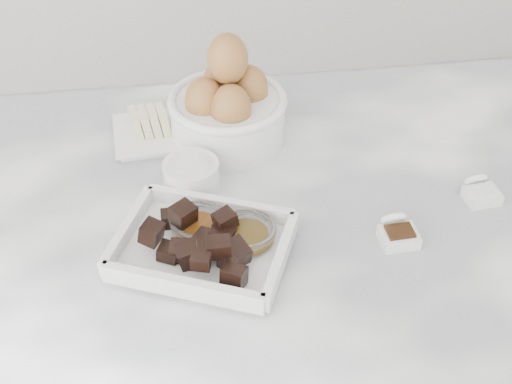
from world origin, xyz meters
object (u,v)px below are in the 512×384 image
at_px(butter_plate, 152,129).
at_px(salt_spoon, 481,191).
at_px(egg_bowl, 228,106).
at_px(chocolate_dish, 202,242).
at_px(vanilla_spoon, 398,232).
at_px(sugar_ramekin, 191,176).
at_px(honey_bowl, 247,236).
at_px(zest_bowl, 199,226).

xyz_separation_m(butter_plate, salt_spoon, (0.46, -0.22, -0.01)).
bearing_deg(egg_bowl, chocolate_dish, -103.66).
bearing_deg(salt_spoon, vanilla_spoon, -155.23).
relative_size(sugar_ramekin, egg_bowl, 0.43).
bearing_deg(salt_spoon, honey_bowl, -171.64).
bearing_deg(zest_bowl, chocolate_dish, -87.58).
bearing_deg(egg_bowl, honey_bowl, -91.16).
bearing_deg(salt_spoon, sugar_ramekin, 169.19).
relative_size(chocolate_dish, vanilla_spoon, 4.37).
relative_size(sugar_ramekin, salt_spoon, 1.33).
xyz_separation_m(butter_plate, egg_bowl, (0.12, -0.01, 0.04)).
xyz_separation_m(butter_plate, honey_bowl, (0.12, -0.27, -0.00)).
bearing_deg(egg_bowl, zest_bowl, -106.13).
height_order(zest_bowl, salt_spoon, salt_spoon).
distance_m(honey_bowl, vanilla_spoon, 0.20).
xyz_separation_m(egg_bowl, vanilla_spoon, (0.20, -0.27, -0.05)).
bearing_deg(vanilla_spoon, zest_bowl, 170.60).
height_order(honey_bowl, vanilla_spoon, vanilla_spoon).
xyz_separation_m(chocolate_dish, honey_bowl, (0.06, 0.01, -0.01)).
height_order(egg_bowl, vanilla_spoon, egg_bowl).
bearing_deg(vanilla_spoon, honey_bowl, 175.62).
xyz_separation_m(honey_bowl, salt_spoon, (0.35, 0.05, -0.01)).
bearing_deg(chocolate_dish, egg_bowl, 76.34).
bearing_deg(honey_bowl, butter_plate, 113.29).
distance_m(butter_plate, salt_spoon, 0.51).
relative_size(vanilla_spoon, salt_spoon, 1.02).
bearing_deg(sugar_ramekin, zest_bowl, -88.82).
xyz_separation_m(sugar_ramekin, vanilla_spoon, (0.27, -0.15, -0.01)).
height_order(butter_plate, honey_bowl, butter_plate).
relative_size(butter_plate, salt_spoon, 2.15).
bearing_deg(zest_bowl, honey_bowl, -24.80).
height_order(vanilla_spoon, salt_spoon, vanilla_spoon).
distance_m(chocolate_dish, egg_bowl, 0.28).
bearing_deg(salt_spoon, egg_bowl, 148.97).
bearing_deg(salt_spoon, butter_plate, 154.70).
distance_m(egg_bowl, salt_spoon, 0.40).
bearing_deg(egg_bowl, sugar_ramekin, -118.17).
xyz_separation_m(zest_bowl, vanilla_spoon, (0.26, -0.04, -0.01)).
distance_m(zest_bowl, vanilla_spoon, 0.27).
bearing_deg(vanilla_spoon, butter_plate, 138.18).
xyz_separation_m(chocolate_dish, zest_bowl, (-0.00, 0.04, -0.01)).
height_order(chocolate_dish, honey_bowl, chocolate_dish).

